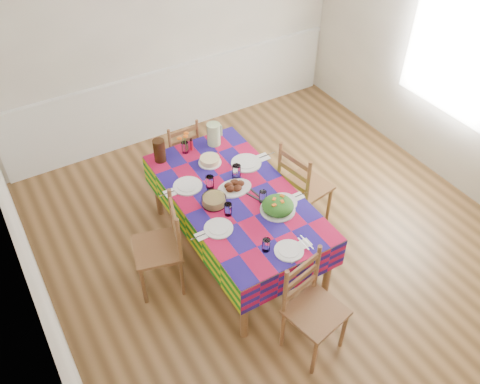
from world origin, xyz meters
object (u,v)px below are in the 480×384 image
at_px(chair_far, 181,153).
at_px(dining_table, 236,201).
at_px(green_pitcher, 214,134).
at_px(chair_left, 162,247).
at_px(meat_platter, 234,187).
at_px(chair_near, 312,309).
at_px(tea_pitcher, 159,151).
at_px(chair_right, 302,187).

bearing_deg(chair_far, dining_table, 88.57).
relative_size(green_pitcher, chair_left, 0.24).
relative_size(meat_platter, chair_near, 0.35).
xyz_separation_m(meat_platter, chair_near, (-0.04, -1.30, -0.31)).
bearing_deg(tea_pitcher, green_pitcher, -2.74).
bearing_deg(chair_right, chair_near, 137.79).
relative_size(tea_pitcher, chair_far, 0.27).
bearing_deg(chair_far, green_pitcher, 113.79).
relative_size(tea_pitcher, chair_right, 0.23).
bearing_deg(dining_table, chair_right, -0.58).
bearing_deg(dining_table, chair_far, 89.95).
bearing_deg(chair_far, chair_near, 88.38).
height_order(chair_near, chair_right, chair_right).
distance_m(chair_left, chair_right, 1.55).
distance_m(meat_platter, tea_pitcher, 0.86).
height_order(chair_left, chair_right, chair_right).
height_order(green_pitcher, tea_pitcher, same).
height_order(green_pitcher, chair_near, green_pitcher).
height_order(chair_far, chair_left, chair_left).
distance_m(meat_platter, chair_near, 1.34).
bearing_deg(meat_platter, chair_near, -91.65).
bearing_deg(green_pitcher, tea_pitcher, 177.26).
bearing_deg(tea_pitcher, meat_platter, -61.12).
height_order(dining_table, chair_far, chair_far).
xyz_separation_m(dining_table, chair_far, (0.00, 1.23, -0.24)).
xyz_separation_m(dining_table, chair_near, (-0.01, -1.23, -0.20)).
distance_m(tea_pitcher, chair_left, 1.00).
xyz_separation_m(dining_table, tea_pitcher, (-0.39, 0.82, 0.20)).
distance_m(meat_platter, chair_left, 0.86).
bearing_deg(dining_table, tea_pitcher, 115.11).
bearing_deg(meat_platter, tea_pitcher, 118.88).
height_order(green_pitcher, chair_far, green_pitcher).
distance_m(chair_near, chair_right, 1.45).
distance_m(green_pitcher, chair_left, 1.33).
xyz_separation_m(meat_platter, chair_left, (-0.81, -0.08, -0.30)).
bearing_deg(tea_pitcher, chair_right, -35.63).
xyz_separation_m(meat_platter, chair_right, (0.75, -0.08, -0.28)).
bearing_deg(meat_platter, chair_left, -173.98).
bearing_deg(chair_right, meat_platter, 74.34).
bearing_deg(meat_platter, dining_table, -111.14).
distance_m(tea_pitcher, chair_near, 2.13).
xyz_separation_m(chair_far, chair_right, (0.77, -1.24, 0.07)).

